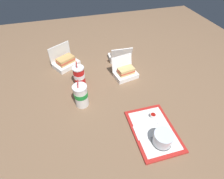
{
  "coord_description": "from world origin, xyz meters",
  "views": [
    {
      "loc": [
        0.87,
        -0.27,
        0.94
      ],
      "look_at": [
        -0.03,
        -0.01,
        0.05
      ],
      "focal_mm": 28.0,
      "sensor_mm": 36.0,
      "label": 1
    }
  ],
  "objects_px": {
    "clamshell_hotdog_left": "(119,56)",
    "soda_cup_front": "(79,76)",
    "plastic_fork": "(154,117)",
    "cake_container": "(163,139)",
    "soda_cup_center": "(81,95)",
    "food_tray": "(153,131)",
    "clamshell_sandwich_back": "(125,72)",
    "ketchup_cup": "(153,116)",
    "clamshell_sandwich_corner": "(65,62)"
  },
  "relations": [
    {
      "from": "food_tray",
      "to": "ketchup_cup",
      "type": "height_order",
      "value": "ketchup_cup"
    },
    {
      "from": "food_tray",
      "to": "plastic_fork",
      "type": "bearing_deg",
      "value": 151.89
    },
    {
      "from": "clamshell_hotdog_left",
      "to": "soda_cup_center",
      "type": "bearing_deg",
      "value": -42.12
    },
    {
      "from": "ketchup_cup",
      "to": "plastic_fork",
      "type": "xyz_separation_m",
      "value": [
        0.01,
        0.01,
        -0.01
      ]
    },
    {
      "from": "food_tray",
      "to": "clamshell_sandwich_corner",
      "type": "distance_m",
      "value": 0.96
    },
    {
      "from": "plastic_fork",
      "to": "clamshell_hotdog_left",
      "type": "distance_m",
      "value": 0.73
    },
    {
      "from": "clamshell_sandwich_back",
      "to": "soda_cup_center",
      "type": "distance_m",
      "value": 0.45
    },
    {
      "from": "clamshell_sandwich_back",
      "to": "soda_cup_front",
      "type": "distance_m",
      "value": 0.38
    },
    {
      "from": "ketchup_cup",
      "to": "clamshell_hotdog_left",
      "type": "xyz_separation_m",
      "value": [
        -0.72,
        -0.01,
        0.01
      ]
    },
    {
      "from": "soda_cup_front",
      "to": "ketchup_cup",
      "type": "bearing_deg",
      "value": 41.69
    },
    {
      "from": "plastic_fork",
      "to": "clamshell_sandwich_corner",
      "type": "distance_m",
      "value": 0.91
    },
    {
      "from": "cake_container",
      "to": "clamshell_sandwich_corner",
      "type": "xyz_separation_m",
      "value": [
        -0.93,
        -0.47,
        -0.01
      ]
    },
    {
      "from": "clamshell_hotdog_left",
      "to": "soda_cup_front",
      "type": "bearing_deg",
      "value": -57.8
    },
    {
      "from": "soda_cup_center",
      "to": "plastic_fork",
      "type": "bearing_deg",
      "value": 59.37
    },
    {
      "from": "food_tray",
      "to": "ketchup_cup",
      "type": "xyz_separation_m",
      "value": [
        -0.09,
        0.04,
        0.02
      ]
    },
    {
      "from": "clamshell_sandwich_corner",
      "to": "soda_cup_front",
      "type": "distance_m",
      "value": 0.3
    },
    {
      "from": "ketchup_cup",
      "to": "soda_cup_center",
      "type": "bearing_deg",
      "value": -120.12
    },
    {
      "from": "food_tray",
      "to": "plastic_fork",
      "type": "xyz_separation_m",
      "value": [
        -0.08,
        0.05,
        0.01
      ]
    },
    {
      "from": "cake_container",
      "to": "clamshell_sandwich_corner",
      "type": "height_order",
      "value": "clamshell_sandwich_corner"
    },
    {
      "from": "cake_container",
      "to": "plastic_fork",
      "type": "height_order",
      "value": "cake_container"
    },
    {
      "from": "plastic_fork",
      "to": "soda_cup_center",
      "type": "height_order",
      "value": "soda_cup_center"
    },
    {
      "from": "plastic_fork",
      "to": "clamshell_hotdog_left",
      "type": "relative_size",
      "value": 0.56
    },
    {
      "from": "plastic_fork",
      "to": "clamshell_sandwich_corner",
      "type": "relative_size",
      "value": 0.43
    },
    {
      "from": "food_tray",
      "to": "clamshell_sandwich_back",
      "type": "height_order",
      "value": "clamshell_sandwich_back"
    },
    {
      "from": "clamshell_sandwich_back",
      "to": "clamshell_sandwich_corner",
      "type": "distance_m",
      "value": 0.55
    },
    {
      "from": "ketchup_cup",
      "to": "clamshell_hotdog_left",
      "type": "height_order",
      "value": "clamshell_hotdog_left"
    },
    {
      "from": "clamshell_sandwich_corner",
      "to": "ketchup_cup",
      "type": "bearing_deg",
      "value": 33.7
    },
    {
      "from": "clamshell_sandwich_corner",
      "to": "soda_cup_front",
      "type": "height_order",
      "value": "soda_cup_front"
    },
    {
      "from": "plastic_fork",
      "to": "soda_cup_front",
      "type": "xyz_separation_m",
      "value": [
        -0.47,
        -0.42,
        0.07
      ]
    },
    {
      "from": "food_tray",
      "to": "soda_cup_front",
      "type": "bearing_deg",
      "value": -146.1
    },
    {
      "from": "plastic_fork",
      "to": "cake_container",
      "type": "bearing_deg",
      "value": -15.38
    },
    {
      "from": "soda_cup_center",
      "to": "soda_cup_front",
      "type": "bearing_deg",
      "value": 175.18
    },
    {
      "from": "cake_container",
      "to": "soda_cup_center",
      "type": "height_order",
      "value": "soda_cup_center"
    },
    {
      "from": "clamshell_hotdog_left",
      "to": "food_tray",
      "type": "bearing_deg",
      "value": -2.2
    },
    {
      "from": "clamshell_hotdog_left",
      "to": "soda_cup_center",
      "type": "xyz_separation_m",
      "value": [
        0.47,
        -0.42,
        0.05
      ]
    },
    {
      "from": "clamshell_sandwich_back",
      "to": "soda_cup_center",
      "type": "relative_size",
      "value": 0.9
    },
    {
      "from": "cake_container",
      "to": "soda_cup_center",
      "type": "xyz_separation_m",
      "value": [
        -0.43,
        -0.4,
        0.04
      ]
    },
    {
      "from": "plastic_fork",
      "to": "soda_cup_front",
      "type": "height_order",
      "value": "soda_cup_front"
    },
    {
      "from": "cake_container",
      "to": "plastic_fork",
      "type": "bearing_deg",
      "value": 167.73
    },
    {
      "from": "cake_container",
      "to": "soda_cup_center",
      "type": "relative_size",
      "value": 0.49
    },
    {
      "from": "food_tray",
      "to": "plastic_fork",
      "type": "height_order",
      "value": "plastic_fork"
    },
    {
      "from": "ketchup_cup",
      "to": "clamshell_sandwich_corner",
      "type": "height_order",
      "value": "clamshell_sandwich_corner"
    },
    {
      "from": "ketchup_cup",
      "to": "plastic_fork",
      "type": "distance_m",
      "value": 0.02
    },
    {
      "from": "plastic_fork",
      "to": "clamshell_sandwich_corner",
      "type": "xyz_separation_m",
      "value": [
        -0.76,
        -0.51,
        0.03
      ]
    },
    {
      "from": "food_tray",
      "to": "soda_cup_center",
      "type": "relative_size",
      "value": 1.6
    },
    {
      "from": "clamshell_hotdog_left",
      "to": "soda_cup_front",
      "type": "distance_m",
      "value": 0.48
    },
    {
      "from": "plastic_fork",
      "to": "soda_cup_front",
      "type": "bearing_deg",
      "value": -141.47
    },
    {
      "from": "ketchup_cup",
      "to": "soda_cup_center",
      "type": "xyz_separation_m",
      "value": [
        -0.25,
        -0.43,
        0.06
      ]
    },
    {
      "from": "cake_container",
      "to": "food_tray",
      "type": "bearing_deg",
      "value": -174.96
    },
    {
      "from": "clamshell_hotdog_left",
      "to": "soda_cup_front",
      "type": "height_order",
      "value": "soda_cup_front"
    }
  ]
}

